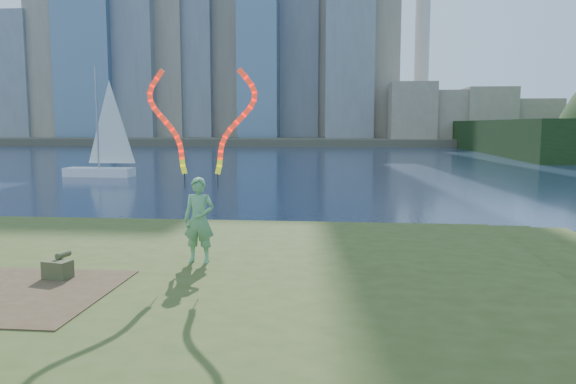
# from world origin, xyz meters

# --- Properties ---
(ground) EXTENTS (320.00, 320.00, 0.00)m
(ground) POSITION_xyz_m (0.00, 0.00, 0.00)
(ground) COLOR #1A2843
(ground) RESTS_ON ground
(grassy_knoll) EXTENTS (20.00, 18.00, 0.80)m
(grassy_knoll) POSITION_xyz_m (0.00, -2.30, 0.34)
(grassy_knoll) COLOR #3B4B1B
(grassy_knoll) RESTS_ON ground
(dirt_patch) EXTENTS (3.20, 3.00, 0.02)m
(dirt_patch) POSITION_xyz_m (-2.20, -3.20, 0.81)
(dirt_patch) COLOR #47331E
(dirt_patch) RESTS_ON grassy_knoll
(far_shore) EXTENTS (320.00, 40.00, 1.20)m
(far_shore) POSITION_xyz_m (0.00, 95.00, 0.60)
(far_shore) COLOR brown
(far_shore) RESTS_ON ground
(woman_with_ribbons) EXTENTS (2.07, 0.43, 4.05)m
(woman_with_ribbons) POSITION_xyz_m (0.33, -0.83, 2.20)
(woman_with_ribbons) COLOR #127B24
(woman_with_ribbons) RESTS_ON grassy_knoll
(canvas_bag) EXTENTS (0.51, 0.58, 0.43)m
(canvas_bag) POSITION_xyz_m (-1.83, -2.28, 0.98)
(canvas_bag) COLOR #414728
(canvas_bag) RESTS_ON grassy_knoll
(sailboat) EXTENTS (4.86, 1.59, 7.35)m
(sailboat) POSITION_xyz_m (-12.99, 24.75, 1.26)
(sailboat) COLOR white
(sailboat) RESTS_ON ground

